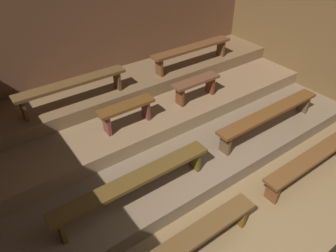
% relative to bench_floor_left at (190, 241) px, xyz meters
% --- Properties ---
extents(ground, '(7.20, 5.10, 0.08)m').
position_rel_bench_floor_left_xyz_m(ground, '(1.16, 1.60, -0.36)').
color(ground, brown).
extents(wall_back, '(7.20, 0.06, 2.43)m').
position_rel_bench_floor_left_xyz_m(wall_back, '(1.16, 3.78, 0.89)').
color(wall_back, brown).
rests_on(wall_back, ground).
extents(wall_right, '(0.06, 5.10, 2.43)m').
position_rel_bench_floor_left_xyz_m(wall_right, '(4.39, 1.60, 0.89)').
color(wall_right, brown).
rests_on(wall_right, ground).
extents(platform_lower, '(6.40, 3.24, 0.24)m').
position_rel_bench_floor_left_xyz_m(platform_lower, '(1.16, 2.13, -0.20)').
color(platform_lower, brown).
rests_on(platform_lower, ground).
extents(platform_middle, '(6.40, 2.04, 0.24)m').
position_rel_bench_floor_left_xyz_m(platform_middle, '(1.16, 2.73, 0.04)').
color(platform_middle, '#846647').
rests_on(platform_middle, platform_lower).
extents(platform_upper, '(6.40, 1.07, 0.24)m').
position_rel_bench_floor_left_xyz_m(platform_upper, '(1.16, 3.22, 0.28)').
color(platform_upper, brown).
rests_on(platform_upper, platform_middle).
extents(bench_floor_left, '(1.90, 0.25, 0.39)m').
position_rel_bench_floor_left_xyz_m(bench_floor_left, '(0.00, 0.00, 0.00)').
color(bench_floor_left, brown).
rests_on(bench_floor_left, ground).
extents(bench_floor_right, '(1.90, 0.25, 0.39)m').
position_rel_bench_floor_left_xyz_m(bench_floor_right, '(2.33, 0.00, 0.00)').
color(bench_floor_right, brown).
rests_on(bench_floor_right, ground).
extents(bench_lower_left, '(2.25, 0.25, 0.39)m').
position_rel_bench_floor_left_xyz_m(bench_lower_left, '(-0.15, 0.95, 0.25)').
color(bench_lower_left, '#543C19').
rests_on(bench_lower_left, platform_lower).
extents(bench_lower_right, '(2.25, 0.25, 0.39)m').
position_rel_bench_floor_left_xyz_m(bench_lower_right, '(2.48, 0.95, 0.25)').
color(bench_lower_right, brown).
rests_on(bench_lower_right, platform_lower).
extents(bench_middle_left, '(0.95, 0.25, 0.39)m').
position_rel_bench_floor_left_xyz_m(bench_middle_left, '(0.44, 2.18, 0.45)').
color(bench_middle_left, brown).
rests_on(bench_middle_left, platform_middle).
extents(bench_middle_right, '(0.95, 0.25, 0.39)m').
position_rel_bench_floor_left_xyz_m(bench_middle_right, '(1.88, 2.18, 0.45)').
color(bench_middle_right, brown).
rests_on(bench_middle_right, platform_middle).
extents(bench_upper_left, '(1.85, 0.25, 0.39)m').
position_rel_bench_floor_left_xyz_m(bench_upper_left, '(-0.10, 2.96, 0.72)').
color(bench_upper_left, brown).
rests_on(bench_upper_left, platform_upper).
extents(bench_upper_right, '(1.85, 0.25, 0.39)m').
position_rel_bench_floor_left_xyz_m(bench_upper_right, '(2.42, 2.96, 0.72)').
color(bench_upper_right, brown).
rests_on(bench_upper_right, platform_upper).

